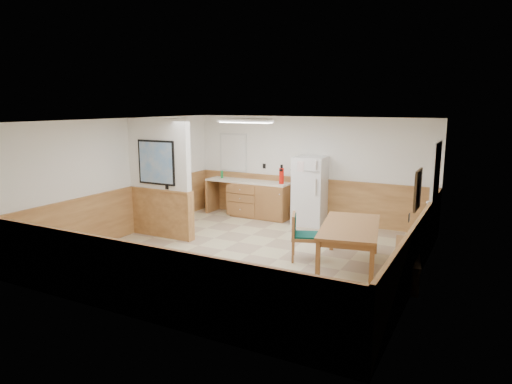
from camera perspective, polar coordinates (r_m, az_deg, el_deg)
The scene contains 20 objects.
ground at distance 8.66m, azimuth -0.78°, elevation -7.81°, with size 6.00×6.00×0.00m, color #C9BB90.
ceiling at distance 8.21m, azimuth -0.82°, elevation 8.95°, with size 6.00×6.00×0.02m, color white.
back_wall at distance 11.04m, azimuth 6.65°, elevation 2.86°, with size 6.00×0.02×2.50m, color white.
right_wall at distance 7.43m, azimuth 20.00°, elevation -1.65°, with size 0.02×6.00×2.50m, color white.
left_wall at distance 10.11m, azimuth -15.93°, elevation 1.77°, with size 0.02×6.00×2.50m, color white.
wainscot_back at distance 11.15m, azimuth 6.53°, elevation -0.97°, with size 6.00×0.04×1.00m, color tan.
wainscot_right at distance 7.62m, azimuth 19.49°, elevation -7.15°, with size 0.04×6.00×1.00m, color tan.
wainscot_left at distance 10.23m, azimuth -15.63°, elevation -2.38°, with size 0.04×6.00×1.00m, color tan.
partition_wall at distance 9.76m, azimuth -11.94°, elevation 1.54°, with size 1.50×0.20×2.50m.
kitchen_counter at distance 11.38m, azimuth 0.30°, elevation -0.86°, with size 2.20×0.61×1.00m.
exterior_door at distance 9.32m, azimuth 21.34°, elevation -0.54°, with size 0.07×1.02×2.15m.
kitchen_window at distance 11.90m, azimuth -2.86°, elevation 4.95°, with size 0.80×0.04×1.00m.
wall_painting at distance 7.08m, azimuth 19.55°, elevation 0.27°, with size 0.04×0.50×0.60m.
fluorescent_fixture at distance 9.74m, azimuth -1.31°, elevation 8.93°, with size 1.20×0.30×0.09m.
refrigerator at distance 10.71m, azimuth 6.77°, elevation 0.17°, with size 0.75×0.74×1.60m.
dining_table at distance 7.99m, azimuth 11.67°, elevation -4.72°, with size 1.29×2.03×0.75m.
dining_bench at distance 7.90m, azimuth 18.35°, elevation -7.61°, with size 0.66×1.77×0.45m.
dining_chair at distance 8.31m, azimuth 5.57°, elevation -5.13°, with size 0.83×0.69×0.85m.
fire_extinguisher at distance 10.97m, azimuth 3.21°, elevation 2.09°, with size 0.13×0.13×0.46m.
soap_bottle at distance 11.85m, azimuth -4.28°, elevation 2.22°, with size 0.06×0.06×0.19m, color #198E3C.
Camera 1 is at (3.92, -7.21, 2.78)m, focal length 32.00 mm.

